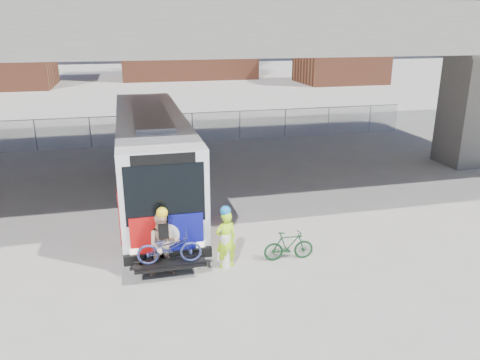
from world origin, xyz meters
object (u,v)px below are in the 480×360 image
object	(u,v)px
cyclist_hivis	(226,238)
bike_parked	(289,246)
cyclist_tan	(164,243)
bus	(152,150)
bollard	(225,249)

from	to	relation	value
cyclist_hivis	bike_parked	size ratio (longest dim) A/B	1.26
cyclist_tan	bike_parked	xyz separation A→B (m)	(3.75, 0.00, -0.51)
bus	cyclist_hivis	world-z (taller)	bus
cyclist_hivis	cyclist_tan	bearing A→B (deg)	-11.87
cyclist_hivis	bike_parked	xyz separation A→B (m)	(1.95, -0.00, -0.47)
cyclist_hivis	bike_parked	world-z (taller)	cyclist_hivis
bollard	bike_parked	xyz separation A→B (m)	(1.97, 0.00, -0.13)
bus	cyclist_hivis	distance (m)	6.64
bus	bike_parked	bearing A→B (deg)	-60.22
cyclist_hivis	cyclist_tan	distance (m)	1.80
bus	bollard	xyz separation A→B (m)	(1.65, -6.32, -1.51)
cyclist_hivis	bike_parked	bearing A→B (deg)	168.04
bollard	bike_parked	size ratio (longest dim) A/B	0.72
bollard	bike_parked	world-z (taller)	bollard
bus	cyclist_tan	xyz separation A→B (m)	(-0.13, -6.32, -1.13)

